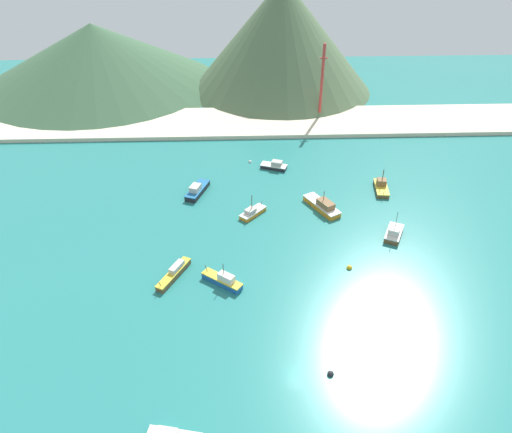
# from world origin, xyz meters

# --- Properties ---
(ground) EXTENTS (260.00, 280.00, 0.50)m
(ground) POSITION_xyz_m (0.00, 30.00, -0.25)
(ground) COLOR teal
(fishing_boat_0) EXTENTS (5.91, 7.68, 6.64)m
(fishing_boat_0) POSITION_xyz_m (25.48, 35.78, 1.02)
(fishing_boat_0) COLOR brown
(fishing_boat_0) RESTS_ON ground
(fishing_boat_1) EXTENTS (8.24, 11.20, 5.11)m
(fishing_boat_1) POSITION_xyz_m (11.31, 47.31, 1.03)
(fishing_boat_1) COLOR orange
(fishing_boat_1) RESTS_ON ground
(fishing_boat_2) EXTENTS (6.39, 9.94, 2.51)m
(fishing_boat_2) POSITION_xyz_m (-21.88, 24.28, 0.83)
(fishing_boat_2) COLOR brown
(fishing_boat_2) RESTS_ON ground
(fishing_boat_3) EXTENTS (6.08, 10.00, 2.84)m
(fishing_boat_3) POSITION_xyz_m (-19.30, 55.59, 1.00)
(fishing_boat_3) COLOR #232328
(fishing_boat_3) RESTS_ON ground
(fishing_boat_4) EXTENTS (6.71, 7.00, 5.60)m
(fishing_boat_4) POSITION_xyz_m (-5.62, 45.43, 0.74)
(fishing_boat_4) COLOR orange
(fishing_boat_4) RESTS_ON ground
(fishing_boat_5) EXTENTS (8.37, 6.95, 5.25)m
(fishing_boat_5) POSITION_xyz_m (-12.09, 21.62, 1.02)
(fishing_boat_5) COLOR #1E5BA8
(fishing_boat_5) RESTS_ON ground
(fishing_boat_6) EXTENTS (7.60, 4.95, 2.36)m
(fishing_boat_6) POSITION_xyz_m (1.12, 67.85, 0.86)
(fishing_boat_6) COLOR #232328
(fishing_boat_6) RESTS_ON ground
(fishing_boat_7) EXTENTS (4.00, 8.51, 5.81)m
(fishing_boat_7) POSITION_xyz_m (27.62, 55.55, 0.87)
(fishing_boat_7) COLOR brown
(fishing_boat_7) RESTS_ON ground
(buoy_0) EXTENTS (1.10, 1.10, 1.10)m
(buoy_0) POSITION_xyz_m (13.60, 25.39, 0.19)
(buoy_0) COLOR gold
(buoy_0) RESTS_ON ground
(buoy_1) EXTENTS (1.08, 1.08, 1.08)m
(buoy_1) POSITION_xyz_m (5.56, -0.37, 0.19)
(buoy_1) COLOR #232328
(buoy_1) RESTS_ON ground
(buoy_2) EXTENTS (0.87, 0.87, 0.87)m
(buoy_2) POSITION_xyz_m (-5.51, 71.62, 0.15)
(buoy_2) COLOR silver
(buoy_2) RESTS_ON ground
(beach_strip) EXTENTS (247.00, 22.72, 1.20)m
(beach_strip) POSITION_xyz_m (0.00, 97.75, 0.60)
(beach_strip) COLOR beige
(beach_strip) RESTS_ON ground
(hill_west) EXTENTS (91.98, 91.98, 23.15)m
(hill_west) POSITION_xyz_m (-61.33, 135.49, 11.58)
(hill_west) COLOR #3D6042
(hill_west) RESTS_ON ground
(hill_central) EXTENTS (66.96, 66.96, 38.82)m
(hill_central) POSITION_xyz_m (7.54, 129.79, 19.41)
(hill_central) COLOR #56704C
(hill_central) RESTS_ON ground
(radio_tower) EXTENTS (2.47, 1.97, 24.66)m
(radio_tower) POSITION_xyz_m (18.12, 100.77, 12.57)
(radio_tower) COLOR #B7332D
(radio_tower) RESTS_ON ground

